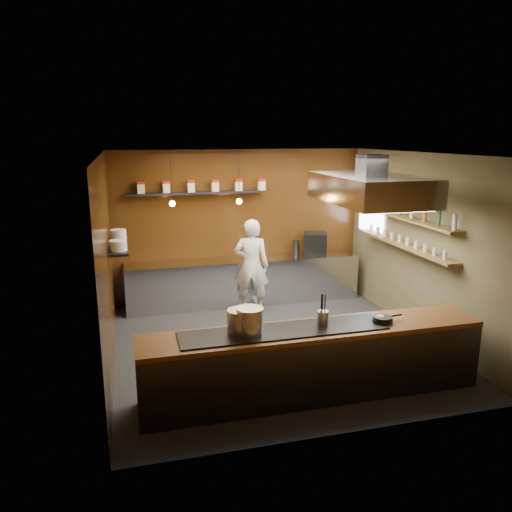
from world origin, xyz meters
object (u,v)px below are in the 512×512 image
object	(u,v)px
espresso_machine	(315,244)
chef	(252,266)
extractor_hood	(370,189)
stockpot_large	(250,321)
stockpot_small	(240,321)

from	to	relation	value
espresso_machine	chef	distance (m)	1.56
extractor_hood	chef	distance (m)	2.92
extractor_hood	chef	size ratio (longest dim) A/B	1.13
extractor_hood	espresso_machine	distance (m)	2.92
espresso_machine	extractor_hood	bearing A→B (deg)	-74.40
extractor_hood	stockpot_large	xyz separation A→B (m)	(-2.13, -1.20, -1.40)
extractor_hood	stockpot_large	world-z (taller)	extractor_hood
stockpot_small	chef	distance (m)	3.36
extractor_hood	stockpot_small	xyz separation A→B (m)	(-2.24, -1.14, -1.42)
stockpot_large	stockpot_small	world-z (taller)	stockpot_large
extractor_hood	chef	xyz separation A→B (m)	(-1.28, 2.07, -1.62)
stockpot_large	chef	distance (m)	3.39
extractor_hood	stockpot_large	distance (m)	2.82
chef	extractor_hood	bearing A→B (deg)	141.63
espresso_machine	chef	xyz separation A→B (m)	(-1.46, -0.50, -0.24)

